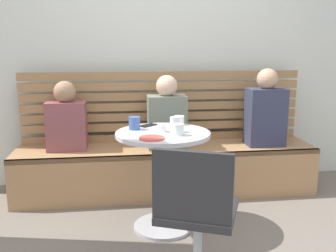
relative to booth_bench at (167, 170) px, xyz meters
The scene contains 15 objects.
back_wall 1.31m from the booth_bench, 90.00° to the left, with size 5.20×0.10×2.90m, color silver.
booth_bench is the anchor object (origin of this frame).
booth_backrest 0.61m from the booth_bench, 90.00° to the left, with size 2.65×0.04×0.67m.
cafe_table 0.76m from the booth_bench, 99.39° to the right, with size 0.68×0.68×0.74m.
white_chair 1.52m from the booth_bench, 91.37° to the right, with size 0.52×0.52×0.85m.
person_adult 1.06m from the booth_bench, ahead, with size 0.34×0.22×0.71m.
person_child_left 0.51m from the booth_bench, 85.24° to the right, with size 0.34×0.22×0.65m.
person_child_middle 1.01m from the booth_bench, behind, with size 0.34×0.22×0.61m.
cup_espresso_small 0.89m from the booth_bench, 99.59° to the right, with size 0.06×0.06×0.06m, color silver.
cup_ceramic_white 0.72m from the booth_bench, 84.83° to the right, with size 0.08×0.08×0.07m, color white.
cup_glass_short 0.98m from the booth_bench, 91.57° to the right, with size 0.08×0.08×0.08m, color silver.
cup_water_clear 0.91m from the booth_bench, 92.60° to the right, with size 0.07×0.07×0.11m, color white.
cup_mug_blue 0.87m from the booth_bench, 118.14° to the right, with size 0.08×0.08×0.10m, color #3D5B9E.
plate_small 1.05m from the booth_bench, 103.38° to the right, with size 0.17×0.17×0.01m, color #DB4C42.
phone_on_table 0.73m from the booth_bench, 113.73° to the right, with size 0.07×0.14×0.01m, color black.
Camera 1 is at (-0.42, -2.12, 1.34)m, focal length 40.61 mm.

